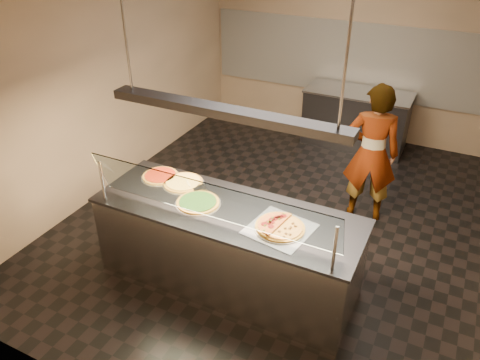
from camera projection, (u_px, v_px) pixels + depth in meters
The scene contains 19 objects.
ground at pixel (281, 219), 6.06m from camera, with size 5.00×6.00×0.02m, color black.
wall_back at pixel (355, 47), 7.61m from camera, with size 5.00×0.02×3.00m, color tan.
wall_front at pixel (113, 271), 2.97m from camera, with size 5.00×0.02×3.00m, color tan.
wall_left at pixel (112, 78), 6.25m from camera, with size 0.02×6.00×3.00m, color tan.
tile_band at pixel (353, 59), 7.69m from camera, with size 4.90×0.02×1.20m, color silver.
serving_counter at pixel (228, 246), 4.82m from camera, with size 2.70×0.94×0.93m.
sneeze_guard at pixel (209, 201), 4.16m from camera, with size 2.46×0.18×0.54m.
perforated_tray at pixel (280, 228), 4.30m from camera, with size 0.63×0.63×0.01m.
half_pizza_pepperoni at pixel (269, 223), 4.33m from camera, with size 0.29×0.48×0.05m.
half_pizza_sausage at pixel (291, 230), 4.24m from camera, with size 0.29×0.48×0.04m.
pizza_spinach at pixel (198, 202), 4.66m from camera, with size 0.46×0.46×0.03m.
pizza_cheese at pixel (183, 182), 4.99m from camera, with size 0.44×0.44×0.03m.
pizza_tomato at pixel (160, 176), 5.12m from camera, with size 0.41×0.41×0.03m.
pizza_spatula at pixel (193, 185), 4.92m from camera, with size 0.28×0.17×0.02m.
prep_table at pixel (356, 118), 7.68m from camera, with size 1.67×0.74×0.93m.
worker at pixel (371, 154), 5.67m from camera, with size 0.65×0.43×1.78m, color #312E34.
heat_lamp_housing at pixel (225, 112), 4.06m from camera, with size 2.30×0.18×0.08m, color #323236.
lamp_rod_left at pixel (125, 36), 4.16m from camera, with size 0.02×0.02×1.01m, color #B7B7BC.
lamp_rod_right at pixel (346, 65), 3.40m from camera, with size 0.02×0.02×1.01m, color #B7B7BC.
Camera 1 is at (1.73, -4.67, 3.51)m, focal length 35.00 mm.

